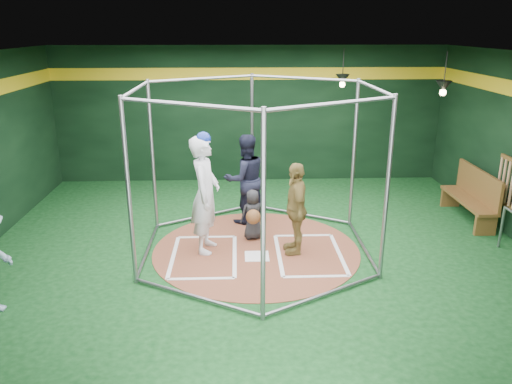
{
  "coord_description": "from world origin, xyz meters",
  "views": [
    {
      "loc": [
        -0.34,
        -8.41,
        3.93
      ],
      "look_at": [
        0.0,
        0.1,
        1.1
      ],
      "focal_mm": 35.0,
      "sensor_mm": 36.0,
      "label": 1
    }
  ],
  "objects_px": {
    "batter_figure": "(205,194)",
    "visitor_leopard": "(296,208)",
    "dugout_bench": "(473,195)",
    "umpire": "(245,179)"
  },
  "relations": [
    {
      "from": "visitor_leopard",
      "to": "dugout_bench",
      "type": "bearing_deg",
      "value": 108.88
    },
    {
      "from": "visitor_leopard",
      "to": "dugout_bench",
      "type": "distance_m",
      "value": 4.21
    },
    {
      "from": "umpire",
      "to": "visitor_leopard",
      "type": "bearing_deg",
      "value": 99.27
    },
    {
      "from": "umpire",
      "to": "dugout_bench",
      "type": "bearing_deg",
      "value": 158.85
    },
    {
      "from": "batter_figure",
      "to": "umpire",
      "type": "xyz_separation_m",
      "value": [
        0.74,
        1.38,
        -0.15
      ]
    },
    {
      "from": "umpire",
      "to": "dugout_bench",
      "type": "relative_size",
      "value": 0.99
    },
    {
      "from": "batter_figure",
      "to": "umpire",
      "type": "distance_m",
      "value": 1.57
    },
    {
      "from": "batter_figure",
      "to": "visitor_leopard",
      "type": "distance_m",
      "value": 1.64
    },
    {
      "from": "batter_figure",
      "to": "dugout_bench",
      "type": "height_order",
      "value": "batter_figure"
    },
    {
      "from": "umpire",
      "to": "batter_figure",
      "type": "bearing_deg",
      "value": 41.22
    }
  ]
}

